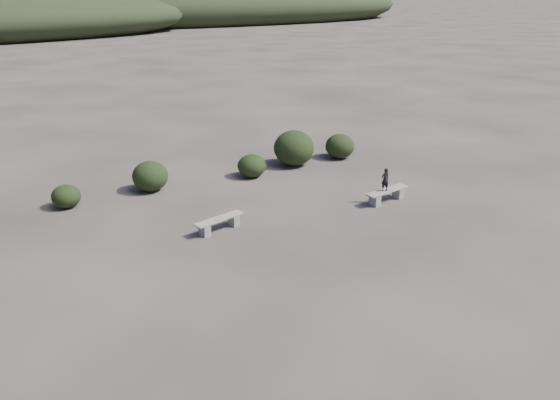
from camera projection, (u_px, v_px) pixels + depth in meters
ground at (344, 283)px, 14.05m from camera, size 1200.00×1200.00×0.00m
bench_left at (220, 223)px, 17.01m from camera, size 1.74×0.73×0.43m
bench_right at (387, 194)px, 19.30m from camera, size 1.87×0.63×0.46m
seated_person at (385, 180)px, 19.00m from camera, size 0.33×0.25×0.83m
shrub_a at (66, 196)px, 18.78m from camera, size 0.98×0.98×0.80m
shrub_b at (150, 176)px, 20.28m from camera, size 1.32×1.32×1.13m
shrub_c at (252, 166)px, 21.81m from camera, size 1.15×1.15×0.92m
shrub_d at (294, 148)px, 23.15m from camera, size 1.72×1.72×1.51m
shrub_e at (340, 146)px, 24.22m from camera, size 1.30×1.30×1.08m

